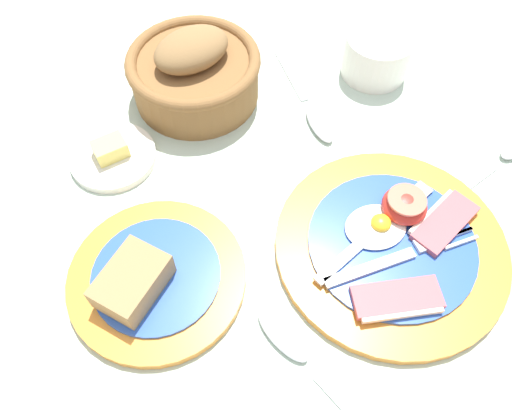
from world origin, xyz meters
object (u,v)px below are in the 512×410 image
Objects in this scene: sugar_cup at (377,54)px; teaspoon_near_cup at (506,156)px; breakfast_plate at (393,243)px; teaspoon_by_saucer at (312,110)px; bread_basket at (194,72)px; butter_dish at (113,155)px; bread_plate at (152,278)px; teaspoon_stray at (301,356)px.

sugar_cup reaches higher than teaspoon_near_cup.
teaspoon_by_saucer is (-0.01, 0.22, -0.00)m from breakfast_plate.
bread_basket is 1.63× the size of butter_dish.
sugar_cup is 0.13m from teaspoon_by_saucer.
teaspoon_near_cup is (0.47, 0.03, -0.01)m from bread_plate.
teaspoon_near_cup is at bearing -18.37° from butter_dish.
breakfast_plate is at bearing -39.38° from butter_dish.
bread_plate is at bearing -114.39° from bread_basket.
bread_plate is 1.77× the size of butter_dish.
bread_basket reaches higher than sugar_cup.
sugar_cup is 0.26m from bread_basket.
sugar_cup is at bearing 68.36° from breakfast_plate.
teaspoon_near_cup is 1.02× the size of teaspoon_stray.
teaspoon_near_cup is (0.48, -0.16, -0.00)m from butter_dish.
bread_plate is 0.18m from teaspoon_stray.
bread_basket is at bearing 115.67° from breakfast_plate.
butter_dish is 0.58× the size of teaspoon_near_cup.
sugar_cup is 0.51× the size of teaspoon_stray.
bread_plate is 0.19m from butter_dish.
butter_dish is at bearing 140.62° from breakfast_plate.
butter_dish is 0.59× the size of teaspoon_stray.
sugar_cup is at bearing -57.81° from teaspoon_stray.
bread_basket is at bearing 30.56° from butter_dish.
sugar_cup is at bearing -8.27° from bread_basket.
teaspoon_near_cup is 0.38m from teaspoon_stray.
breakfast_plate is 0.17m from teaspoon_stray.
bread_plate is (-0.27, 0.04, 0.00)m from breakfast_plate.
teaspoon_near_cup is (0.35, -0.24, -0.04)m from bread_basket.
bread_plate reaches higher than breakfast_plate.
bread_plate is 1.01× the size of teaspoon_by_saucer.
bread_basket is at bearing -121.21° from teaspoon_by_saucer.
teaspoon_by_saucer is at bearing -1.15° from butter_dish.
bread_basket is 0.39m from teaspoon_stray.
bread_basket is 0.95× the size of teaspoon_near_cup.
butter_dish reaches higher than teaspoon_stray.
bread_basket reaches higher than breakfast_plate.
sugar_cup is (0.11, 0.27, 0.02)m from breakfast_plate.
teaspoon_stray is at bearing -149.72° from breakfast_plate.
breakfast_plate is 0.27m from bread_plate.
bread_plate is at bearing -148.78° from sugar_cup.
teaspoon_stray is at bearing -66.60° from butter_dish.
sugar_cup reaches higher than breakfast_plate.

